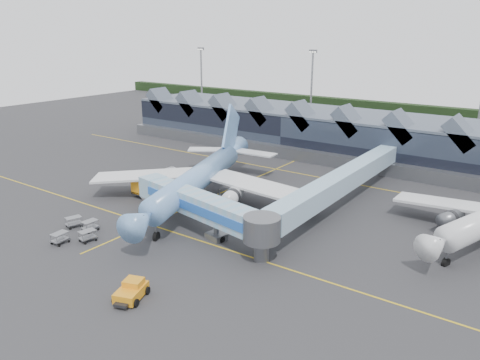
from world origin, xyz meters
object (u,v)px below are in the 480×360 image
Objects in this scene: main_airliner at (200,176)px; pushback_tug at (131,291)px; jet_bridge at (210,210)px; fuel_truck at (157,180)px.

main_airliner is 31.11m from pushback_tug.
main_airliner reaches higher than pushback_tug.
pushback_tug is (2.98, -17.04, -3.17)m from jet_bridge.
jet_bridge is 2.56× the size of fuel_truck.
jet_bridge is (10.72, -10.69, -0.20)m from main_airliner.
main_airliner is 1.63× the size of jet_bridge.
fuel_truck is 35.73m from pushback_tug.
main_airliner is at bearing 96.82° from pushback_tug.
jet_bridge is at bearing -28.96° from fuel_truck.
pushback_tug is at bearing -82.10° from main_airliner.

